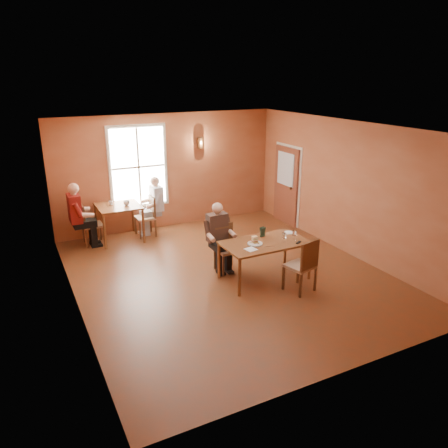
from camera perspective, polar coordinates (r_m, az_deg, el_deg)
name	(u,v)px	position (r m, az deg, el deg)	size (l,w,h in m)	color
ground	(228,275)	(9.11, 0.57, -6.62)	(6.00, 7.00, 0.01)	brown
wall_back	(168,171)	(11.69, -7.33, 6.84)	(6.00, 0.04, 3.00)	brown
wall_front	(353,275)	(5.88, 16.51, -6.45)	(6.00, 0.04, 3.00)	brown
wall_left	(69,229)	(7.73, -19.58, -0.56)	(0.04, 7.00, 3.00)	brown
wall_right	(347,188)	(10.24, 15.74, 4.53)	(0.04, 7.00, 3.00)	brown
ceiling	(229,128)	(8.26, 0.64, 12.47)	(6.00, 7.00, 0.04)	white
window	(138,167)	(11.37, -11.11, 7.32)	(1.36, 0.10, 1.96)	white
door	(286,186)	(12.06, 8.06, 4.99)	(0.12, 1.04, 2.10)	maroon
wall_sconce	(200,143)	(11.80, -3.12, 10.54)	(0.16, 0.16, 0.28)	brown
main_table	(264,260)	(8.83, 5.28, -4.75)	(1.69, 0.95, 0.79)	brown
chair_diner_main	(227,249)	(9.08, 0.45, -3.27)	(0.44, 0.44, 1.00)	#3E2111
diner_main	(228,241)	(8.98, 0.54, -2.17)	(0.56, 0.56, 1.39)	black
chair_empty	(300,265)	(8.40, 9.91, -5.25)	(0.47, 0.47, 1.07)	#55331C
plate_food	(255,243)	(8.56, 4.07, -2.51)	(0.30, 0.30, 0.04)	white
sandwich	(255,240)	(8.58, 4.02, -2.15)	(0.10, 0.10, 0.13)	tan
goblet_b	(294,235)	(8.84, 9.18, -1.40)	(0.08, 0.08, 0.21)	white
goblet_c	(284,237)	(8.68, 7.83, -1.73)	(0.08, 0.08, 0.21)	white
menu_stand	(263,232)	(8.93, 5.06, -1.04)	(0.12, 0.06, 0.20)	#1C3626
knife	(270,247)	(8.46, 6.00, -2.95)	(0.22, 0.02, 0.00)	silver
napkin	(251,249)	(8.30, 3.53, -3.32)	(0.20, 0.20, 0.01)	white
side_plate	(289,233)	(9.23, 8.50, -1.11)	(0.20, 0.20, 0.02)	white
sunglasses	(298,242)	(8.73, 9.69, -2.38)	(0.14, 0.04, 0.02)	black
second_table	(120,223)	(11.11, -13.48, 0.18)	(1.02, 1.02, 0.90)	brown
chair_diner_white	(145,217)	(11.24, -10.29, 0.95)	(0.45, 0.45, 1.02)	#4D2D11
diner_white	(146,209)	(11.19, -10.21, 2.00)	(0.58, 0.58, 1.44)	white
chair_diner_maroon	(93,224)	(10.98, -16.79, -0.01)	(0.45, 0.45, 1.02)	#4D2A10
diner_maroon	(90,214)	(10.90, -17.07, 1.23)	(0.61, 0.61, 1.53)	#5E1211
cup_a	(126,203)	(10.90, -12.62, 2.68)	(0.15, 0.15, 0.12)	white
cup_b	(111,203)	(11.05, -14.55, 2.69)	(0.10, 0.10, 0.10)	white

